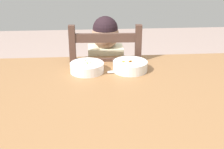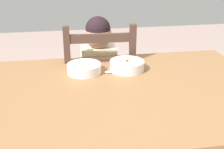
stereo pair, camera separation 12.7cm
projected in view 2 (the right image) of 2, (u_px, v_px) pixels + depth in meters
The scene contains 6 objects.
dining_table at pixel (116, 107), 1.47m from camera, with size 1.48×0.98×0.73m.
dining_chair at pixel (99, 93), 2.03m from camera, with size 0.44×0.44×0.94m.
child_figure at pixel (99, 68), 1.95m from camera, with size 0.32×0.31×0.96m.
bowl_of_peas at pixel (84, 68), 1.62m from camera, with size 0.18×0.18×0.05m.
bowl_of_carrots at pixel (127, 65), 1.66m from camera, with size 0.19×0.19×0.05m.
spoon at pixel (113, 72), 1.64m from camera, with size 0.14×0.05×0.01m.
Camera 2 is at (-0.23, -1.28, 1.35)m, focal length 49.11 mm.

